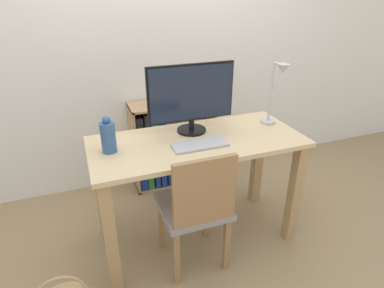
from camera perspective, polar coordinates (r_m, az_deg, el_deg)
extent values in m
plane|color=#997F5B|center=(2.43, 0.86, -15.83)|extent=(10.00, 10.00, 0.00)
cube|color=white|center=(2.73, -6.59, 19.17)|extent=(8.00, 0.05, 2.60)
cube|color=#D8BC8C|center=(2.00, 1.00, 0.41)|extent=(1.33, 0.59, 0.03)
cube|color=tan|center=(1.91, -14.29, -15.93)|extent=(0.07, 0.07, 0.74)
cube|color=tan|center=(2.29, 17.75, -8.45)|extent=(0.07, 0.07, 0.74)
cube|color=tan|center=(2.29, -15.88, -8.12)|extent=(0.07, 0.07, 0.74)
cube|color=tan|center=(2.62, 11.50, -3.01)|extent=(0.07, 0.07, 0.74)
cylinder|color=black|center=(2.11, -0.09, 2.51)|extent=(0.19, 0.19, 0.02)
cylinder|color=black|center=(2.10, -0.10, 3.65)|extent=(0.04, 0.04, 0.07)
cube|color=black|center=(2.03, -0.16, 9.11)|extent=(0.57, 0.02, 0.36)
cube|color=#192338|center=(2.03, -0.10, 9.06)|extent=(0.54, 0.03, 0.34)
cube|color=#B2B2B7|center=(1.91, 1.36, -0.15)|extent=(0.33, 0.14, 0.02)
cylinder|color=#33598C|center=(1.87, -14.66, 1.14)|extent=(0.09, 0.09, 0.18)
sphere|color=#33598C|center=(1.83, -15.03, 4.15)|extent=(0.05, 0.05, 0.05)
cylinder|color=#B7B7BC|center=(2.31, 13.31, 3.90)|extent=(0.10, 0.10, 0.02)
cylinder|color=#B7B7BC|center=(2.24, 13.85, 8.88)|extent=(0.02, 0.02, 0.40)
cylinder|color=#B7B7BC|center=(2.15, 15.17, 13.57)|extent=(0.01, 0.10, 0.01)
cone|color=#B7B7BC|center=(2.11, 15.88, 12.73)|extent=(0.08, 0.08, 0.06)
cube|color=gray|center=(2.00, 0.12, -10.91)|extent=(0.40, 0.40, 0.04)
cube|color=#9E754C|center=(1.74, 2.29, -8.54)|extent=(0.36, 0.03, 0.40)
cube|color=#9E754C|center=(1.99, -2.78, -19.53)|extent=(0.04, 0.04, 0.39)
cube|color=#9E754C|center=(2.08, 6.14, -17.22)|extent=(0.04, 0.04, 0.39)
cube|color=#9E754C|center=(2.22, -5.43, -13.87)|extent=(0.04, 0.04, 0.39)
cube|color=#9E754C|center=(2.30, 2.53, -12.11)|extent=(0.04, 0.04, 0.39)
cube|color=tan|center=(2.78, -10.31, -0.94)|extent=(0.02, 0.28, 0.76)
cube|color=tan|center=(2.96, 3.09, 1.19)|extent=(0.02, 0.28, 0.76)
cube|color=tan|center=(3.03, -3.21, -6.16)|extent=(0.72, 0.28, 0.02)
cube|color=tan|center=(2.71, -3.60, 7.23)|extent=(0.72, 0.28, 0.02)
cube|color=tan|center=(2.85, -3.40, 0.16)|extent=(0.68, 0.28, 0.02)
cube|color=navy|center=(2.88, -9.00, -4.53)|extent=(0.06, 0.24, 0.30)
cube|color=#2D7F38|center=(2.91, -7.78, -4.95)|extent=(0.05, 0.24, 0.23)
cube|color=navy|center=(2.91, -6.66, -4.22)|extent=(0.04, 0.24, 0.29)
cube|color=navy|center=(2.92, -5.58, -3.95)|extent=(0.05, 0.24, 0.30)
cube|color=navy|center=(2.95, -4.25, -4.27)|extent=(0.06, 0.24, 0.23)
cube|color=black|center=(2.72, -9.62, 2.23)|extent=(0.05, 0.24, 0.30)
cube|color=black|center=(2.72, -8.31, 2.60)|extent=(0.05, 0.24, 0.32)
cube|color=#2D7F38|center=(2.75, -6.99, 2.06)|extent=(0.07, 0.24, 0.24)
cube|color=navy|center=(2.75, -5.77, 2.76)|extent=(0.04, 0.24, 0.30)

